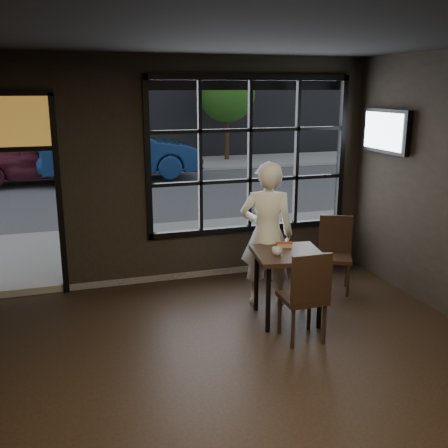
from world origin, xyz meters
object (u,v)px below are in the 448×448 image
object	(u,v)px
chair_near	(302,295)
man	(267,235)
cafe_table	(287,286)
navy_car	(120,152)

from	to	relation	value
chair_near	man	world-z (taller)	man
cafe_table	navy_car	bearing A→B (deg)	102.48
cafe_table	man	bearing A→B (deg)	105.23
cafe_table	man	size ratio (longest dim) A/B	0.46
chair_near	navy_car	bearing A→B (deg)	-85.68
cafe_table	navy_car	xyz separation A→B (m)	(-0.79, 10.56, 0.45)
cafe_table	chair_near	xyz separation A→B (m)	(-0.06, -0.53, 0.10)
chair_near	man	distance (m)	1.14
cafe_table	chair_near	world-z (taller)	chair_near
cafe_table	chair_near	size ratio (longest dim) A/B	0.81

